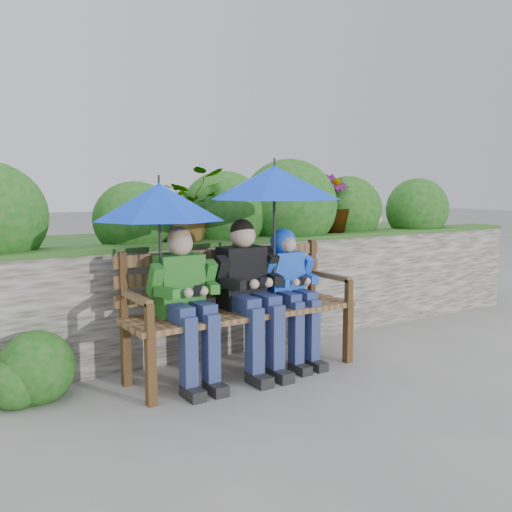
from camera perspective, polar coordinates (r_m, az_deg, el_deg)
ground at (r=4.83m, az=0.66°, el=-11.37°), size 60.00×60.00×0.00m
garden_backdrop at (r=6.06m, az=-7.54°, el=-1.68°), size 8.00×2.87×1.84m
park_bench at (r=4.70m, az=-1.82°, el=-4.52°), size 1.95×0.57×1.03m
boy_left at (r=4.35m, az=-7.02°, el=-4.10°), size 0.52×0.61×1.22m
boy_middle at (r=4.61m, az=-0.71°, el=-3.20°), size 0.55×0.64×1.26m
boy_right at (r=4.86m, az=3.39°, el=-2.65°), size 0.48×0.58×1.16m
umbrella_left at (r=4.25m, az=-9.66°, el=5.37°), size 0.99×0.99×0.86m
umbrella_right at (r=4.67m, az=1.85°, el=7.35°), size 1.08×1.08×0.98m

